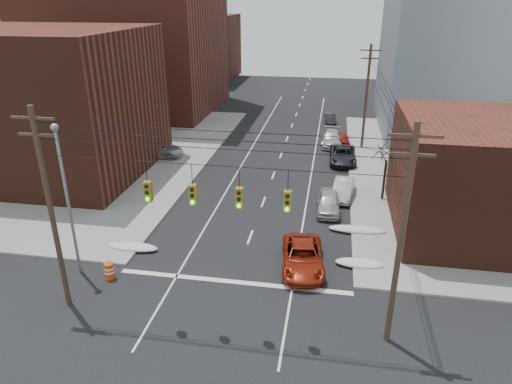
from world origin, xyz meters
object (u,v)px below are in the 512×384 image
at_px(parked_car_a, 329,202).
at_px(lot_car_d, 94,151).
at_px(parked_car_c, 343,155).
at_px(lot_car_c, 66,166).
at_px(parked_car_e, 343,138).
at_px(lot_car_a, 127,156).
at_px(lot_car_b, 158,150).
at_px(parked_car_d, 332,138).
at_px(construction_barrel, 109,271).
at_px(parked_car_f, 330,119).
at_px(red_pickup, 303,257).
at_px(parked_car_b, 343,189).

height_order(parked_car_a, lot_car_d, lot_car_d).
xyz_separation_m(parked_car_c, lot_car_c, (-25.53, -8.07, 0.15)).
bearing_deg(parked_car_e, lot_car_a, -158.06).
xyz_separation_m(lot_car_b, lot_car_d, (-6.34, -1.45, 0.03)).
xyz_separation_m(parked_car_a, parked_car_e, (1.12, 18.12, -0.15)).
xyz_separation_m(parked_car_d, lot_car_d, (-23.93, -9.04, 0.12)).
bearing_deg(lot_car_d, lot_car_c, -179.58).
relative_size(lot_car_d, construction_barrel, 4.24).
distance_m(parked_car_a, parked_car_f, 26.68).
bearing_deg(lot_car_a, parked_car_d, -60.29).
distance_m(lot_car_b, lot_car_d, 6.50).
bearing_deg(parked_car_a, red_pickup, -100.38).
height_order(parked_car_e, parked_car_f, parked_car_f).
distance_m(parked_car_d, lot_car_d, 25.58).
distance_m(parked_car_b, lot_car_d, 25.74).
height_order(red_pickup, lot_car_c, lot_car_c).
bearing_deg(red_pickup, parked_car_e, 78.47).
bearing_deg(parked_car_d, construction_barrel, -112.80).
distance_m(lot_car_a, lot_car_d, 3.97).
relative_size(lot_car_b, construction_barrel, 4.99).
distance_m(red_pickup, parked_car_b, 11.60).
bearing_deg(parked_car_a, parked_car_d, 89.23).
distance_m(parked_car_e, lot_car_a, 23.76).
xyz_separation_m(parked_car_c, parked_car_f, (-1.60, 15.04, -0.15)).
distance_m(parked_car_d, parked_car_e, 1.45).
bearing_deg(construction_barrel, parked_car_b, 46.40).
xyz_separation_m(parked_car_b, parked_car_d, (-1.23, 14.48, 0.05)).
bearing_deg(red_pickup, lot_car_c, 146.29).
xyz_separation_m(parked_car_c, lot_car_a, (-21.27, -4.11, 0.04)).
relative_size(lot_car_a, construction_barrel, 3.91).
bearing_deg(parked_car_f, red_pickup, -97.64).
relative_size(parked_car_b, parked_car_f, 1.18).
bearing_deg(red_pickup, parked_car_a, 74.58).
bearing_deg(parked_car_a, lot_car_c, 170.55).
height_order(parked_car_c, lot_car_d, lot_car_d).
distance_m(parked_car_c, parked_car_f, 15.12).
bearing_deg(construction_barrel, parked_car_d, 66.58).
height_order(parked_car_a, lot_car_b, lot_car_b).
bearing_deg(parked_car_a, parked_car_b, 67.64).
distance_m(parked_car_c, construction_barrel, 26.97).
xyz_separation_m(parked_car_c, lot_car_d, (-25.16, -3.31, 0.12)).
height_order(parked_car_a, lot_car_c, lot_car_c).
xyz_separation_m(parked_car_b, construction_barrel, (-13.75, -14.44, -0.20)).
height_order(parked_car_e, construction_barrel, parked_car_e).
relative_size(red_pickup, parked_car_f, 1.44).
bearing_deg(lot_car_d, red_pickup, -121.65).
xyz_separation_m(parked_car_b, parked_car_e, (0.00, 15.23, -0.12)).
xyz_separation_m(parked_car_a, construction_barrel, (-12.63, -11.56, -0.23)).
bearing_deg(lot_car_a, lot_car_b, -43.97).
bearing_deg(lot_car_b, parked_car_e, -72.58).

